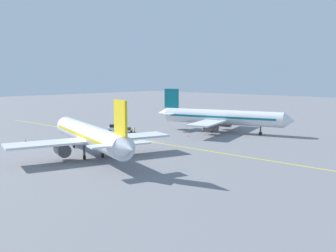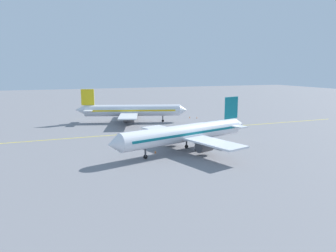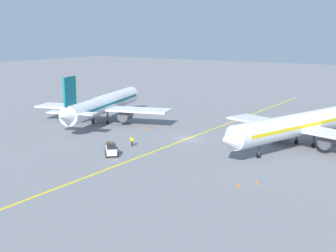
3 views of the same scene
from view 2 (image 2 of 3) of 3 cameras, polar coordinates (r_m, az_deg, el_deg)
ground_plane at (r=89.64m, az=-0.68°, el=-0.93°), size 400.00×400.00×0.00m
apron_yellow_centreline at (r=89.64m, az=-0.68°, el=-0.93°), size 2.03×119.99×0.01m
airplane_at_gate at (r=67.87m, az=3.13°, el=-1.31°), size 28.33×34.89×10.60m
airplane_adjacent_stand at (r=104.88m, az=-6.41°, el=2.66°), size 28.29×34.79×10.60m
baggage_tug_white at (r=92.99m, az=9.46°, el=-0.10°), size 3.16×3.20×2.11m
baggage_cart_trailing at (r=89.90m, az=8.87°, el=-0.53°), size 2.81×2.85×1.24m
ground_crew_worker at (r=88.99m, az=6.21°, el=-0.47°), size 0.52×0.37×1.68m
traffic_cone_near_nose at (r=113.82m, az=3.79°, el=1.54°), size 0.32×0.32×0.55m
traffic_cone_mid_apron at (r=66.71m, az=-2.24°, el=-4.53°), size 0.32×0.32×0.55m
traffic_cone_by_wingtip at (r=79.08m, az=0.55°, el=-2.21°), size 0.32×0.32×0.55m
traffic_cone_far_edge at (r=113.39m, az=5.03°, el=1.49°), size 0.32×0.32×0.55m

